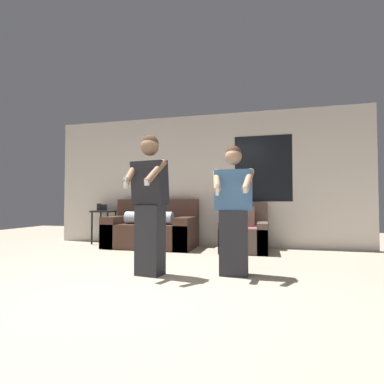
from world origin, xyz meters
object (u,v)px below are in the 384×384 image
at_px(side_table, 104,216).
at_px(person_right, 234,210).
at_px(couch, 152,230).
at_px(armchair, 245,234).
at_px(person_left, 150,203).

xyz_separation_m(side_table, person_right, (3.01, -2.13, 0.20)).
distance_m(couch, person_right, 2.67).
xyz_separation_m(armchair, person_right, (0.00, -1.88, 0.48)).
bearing_deg(person_right, couch, 133.65).
xyz_separation_m(person_left, person_right, (0.99, 0.25, -0.09)).
distance_m(side_table, person_left, 3.14).
distance_m(armchair, side_table, 3.03).
bearing_deg(couch, armchair, -0.72).
bearing_deg(couch, side_table, 169.33).
xyz_separation_m(couch, side_table, (-1.19, 0.22, 0.25)).
bearing_deg(side_table, armchair, -4.71).
bearing_deg(side_table, person_left, -49.68).
xyz_separation_m(couch, person_right, (1.82, -1.91, 0.45)).
xyz_separation_m(couch, armchair, (1.81, -0.02, -0.03)).
relative_size(couch, person_left, 1.01).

